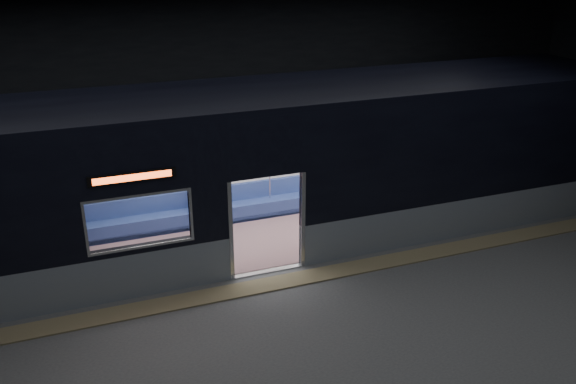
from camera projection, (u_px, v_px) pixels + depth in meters
station_floor at (286, 298)px, 11.31m from camera, size 24.00×14.00×0.01m
station_envelope at (286, 105)px, 9.92m from camera, size 24.00×14.00×5.00m
tactile_strip at (276, 283)px, 11.78m from camera, size 22.80×0.50×0.03m
metro_car at (243, 162)px, 12.81m from camera, size 18.00×3.04×3.35m
passenger at (203, 197)px, 13.86m from camera, size 0.40×0.65×1.28m
handbag at (206, 204)px, 13.74m from camera, size 0.30×0.26×0.13m
transit_map at (309, 151)px, 14.77m from camera, size 0.88×0.03×0.57m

